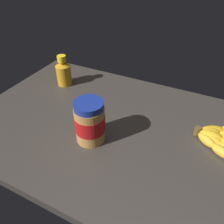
% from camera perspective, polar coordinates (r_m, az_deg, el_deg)
% --- Properties ---
extents(ground_plane, '(0.96, 0.66, 0.03)m').
position_cam_1_polar(ground_plane, '(0.77, -0.90, -3.80)').
color(ground_plane, '#38332D').
extents(peanut_butter_jar, '(0.09, 0.09, 0.14)m').
position_cam_1_polar(peanut_butter_jar, '(0.66, -5.74, -2.57)').
color(peanut_butter_jar, '#BF8442').
rests_on(peanut_butter_jar, ground_plane).
extents(honey_bottle, '(0.06, 0.06, 0.13)m').
position_cam_1_polar(honey_bottle, '(0.97, -12.42, 10.08)').
color(honey_bottle, orange).
rests_on(honey_bottle, ground_plane).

